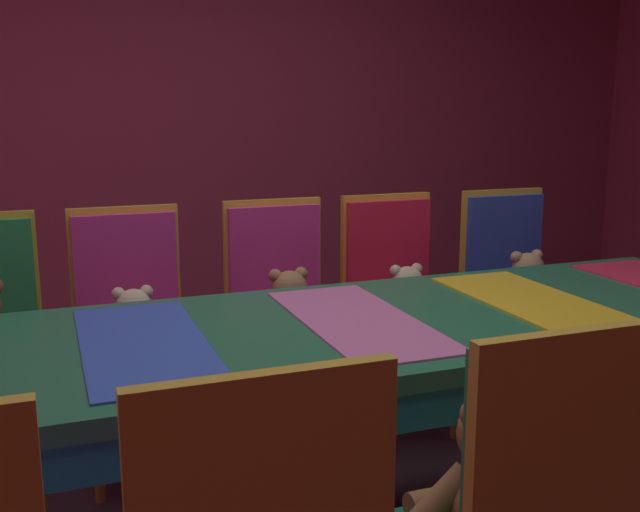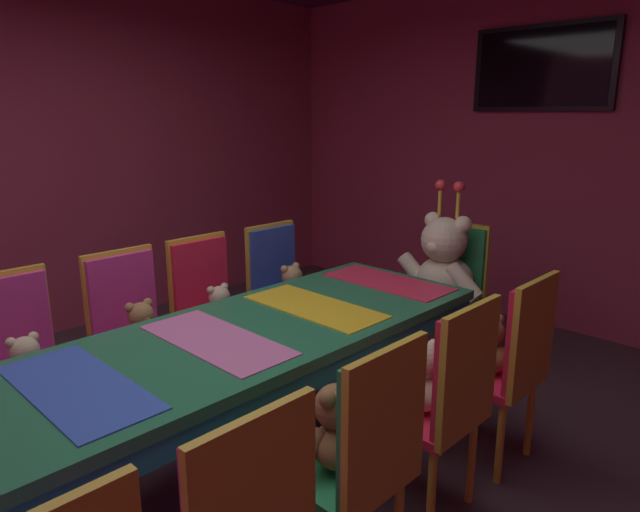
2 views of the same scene
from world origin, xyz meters
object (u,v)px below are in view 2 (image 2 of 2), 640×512
at_px(chair_left_3, 206,300).
at_px(chair_right_4, 515,354).
at_px(teddy_right_3, 421,380).
at_px(chair_left_2, 129,320).
at_px(wall_tv, 542,68).
at_px(teddy_left_4, 293,288).
at_px(chair_left_4, 278,281).
at_px(chair_right_3, 450,391).
at_px(teddy_left_3, 220,309).
at_px(teddy_right_4, 487,348).
at_px(teddy_left_1, 27,366).
at_px(teddy_left_2, 143,330).
at_px(banquet_table, 217,358).
at_px(king_teddy_bear, 442,266).
at_px(throne_chair, 454,279).
at_px(chair_right_2, 366,448).
at_px(teddy_right_2, 334,431).
at_px(chair_left_1, 16,353).

distance_m(chair_left_3, chair_right_4, 1.82).
bearing_deg(teddy_right_3, chair_left_2, 18.61).
bearing_deg(wall_tv, chair_right_4, -66.56).
relative_size(teddy_left_4, wall_tv, 0.27).
height_order(chair_left_4, teddy_right_3, chair_left_4).
bearing_deg(chair_right_4, chair_left_3, 17.71).
height_order(chair_right_3, wall_tv, wall_tv).
height_order(teddy_left_3, teddy_right_4, teddy_right_4).
height_order(teddy_left_1, chair_left_2, chair_left_2).
bearing_deg(teddy_left_2, banquet_table, -2.36).
height_order(chair_left_3, wall_tv, wall_tv).
bearing_deg(king_teddy_bear, chair_right_3, 33.76).
height_order(chair_left_3, king_teddy_bear, king_teddy_bear).
bearing_deg(chair_left_3, chair_left_2, -90.59).
bearing_deg(chair_left_2, wall_tv, 74.28).
height_order(chair_left_2, teddy_right_4, chair_left_2).
distance_m(teddy_left_2, chair_left_4, 1.09).
xyz_separation_m(chair_left_2, throne_chair, (0.87, 1.96, 0.00)).
relative_size(chair_left_3, teddy_right_3, 3.00).
xyz_separation_m(chair_left_4, teddy_right_4, (1.57, -0.02, -0.01)).
bearing_deg(chair_right_4, king_teddy_bear, -39.91).
bearing_deg(banquet_table, chair_right_2, -0.26).
xyz_separation_m(chair_right_4, throne_chair, (-0.87, 0.90, 0.00)).
bearing_deg(chair_left_4, chair_left_2, -91.39).
height_order(teddy_left_1, throne_chair, throne_chair).
height_order(chair_left_4, chair_right_3, same).
height_order(chair_left_3, chair_right_4, same).
xyz_separation_m(chair_left_3, teddy_right_3, (1.56, 0.02, -0.01)).
bearing_deg(king_teddy_bear, chair_left_3, -33.82).
distance_m(banquet_table, chair_left_2, 0.87).
relative_size(teddy_right_2, teddy_right_4, 1.12).
bearing_deg(chair_left_3, wall_tv, 71.48).
xyz_separation_m(banquet_table, chair_right_2, (0.86, -0.00, -0.06)).
bearing_deg(teddy_right_2, king_teddy_bear, -68.72).
distance_m(chair_left_1, king_teddy_bear, 2.53).
xyz_separation_m(teddy_left_3, wall_tv, (0.72, 2.57, 1.48)).
bearing_deg(chair_left_1, chair_left_4, 89.50).
relative_size(teddy_left_4, teddy_right_3, 0.91).
relative_size(chair_left_1, teddy_right_4, 3.16).
distance_m(chair_left_2, teddy_left_3, 0.53).
relative_size(chair_right_2, chair_right_3, 1.00).
height_order(teddy_right_3, wall_tv, wall_tv).
distance_m(teddy_right_3, king_teddy_bear, 1.45).
relative_size(chair_left_1, chair_right_3, 1.00).
distance_m(teddy_left_1, chair_left_3, 1.11).
relative_size(teddy_right_2, chair_right_4, 0.35).
xyz_separation_m(chair_right_2, wall_tv, (-0.86, 3.11, 1.45)).
height_order(chair_left_3, throne_chair, same).
bearing_deg(teddy_left_1, teddy_right_2, 21.37).
bearing_deg(teddy_left_4, teddy_left_3, -92.25).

